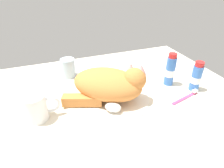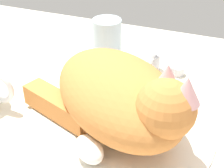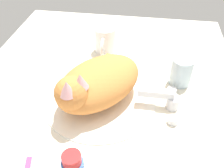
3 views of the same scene
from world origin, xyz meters
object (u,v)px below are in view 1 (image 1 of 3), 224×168
at_px(toothpaste_bottle, 170,70).
at_px(rinse_cup, 68,68).
at_px(faucet, 94,71).
at_px(toothbrush, 187,97).
at_px(cat, 110,84).
at_px(coffee_mug, 37,108).
at_px(mouthwash_bottle, 196,77).

bearing_deg(toothpaste_bottle, rinse_cup, 151.06).
distance_m(faucet, toothbrush, 0.41).
bearing_deg(cat, faucet, 92.46).
xyz_separation_m(cat, rinse_cup, (-0.12, 0.23, -0.02)).
bearing_deg(toothpaste_bottle, coffee_mug, -175.96).
relative_size(rinse_cup, toothpaste_bottle, 0.61).
xyz_separation_m(faucet, toothpaste_bottle, (0.28, -0.18, 0.04)).
bearing_deg(toothbrush, mouthwash_bottle, 30.91).
distance_m(rinse_cup, toothbrush, 0.52).
relative_size(rinse_cup, mouthwash_bottle, 0.69).
distance_m(cat, toothbrush, 0.30).
bearing_deg(toothbrush, coffee_mug, 172.08).
bearing_deg(rinse_cup, coffee_mug, -119.23).
xyz_separation_m(rinse_cup, toothbrush, (0.40, -0.33, -0.04)).
bearing_deg(toothpaste_bottle, cat, -176.24).
bearing_deg(coffee_mug, toothpaste_bottle, 4.04).
relative_size(cat, mouthwash_bottle, 2.61).
xyz_separation_m(cat, toothpaste_bottle, (0.27, 0.02, -0.00)).
bearing_deg(faucet, toothbrush, -44.95).
relative_size(cat, toothbrush, 2.33).
xyz_separation_m(coffee_mug, rinse_cup, (0.14, 0.25, -0.00)).
relative_size(faucet, rinse_cup, 1.62).
distance_m(coffee_mug, toothpaste_bottle, 0.53).
bearing_deg(cat, rinse_cup, 116.79).
height_order(faucet, toothpaste_bottle, toothpaste_bottle).
xyz_separation_m(rinse_cup, mouthwash_bottle, (0.46, -0.29, 0.01)).
bearing_deg(mouthwash_bottle, rinse_cup, 147.94).
height_order(faucet, rinse_cup, rinse_cup).
bearing_deg(coffee_mug, mouthwash_bottle, -3.44).
height_order(rinse_cup, toothbrush, rinse_cup).
relative_size(rinse_cup, toothbrush, 0.62).
relative_size(coffee_mug, toothpaste_bottle, 0.82).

